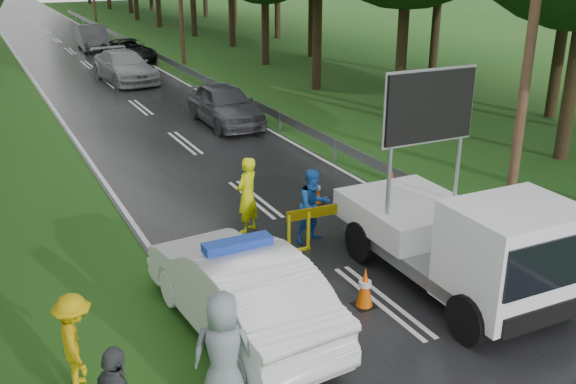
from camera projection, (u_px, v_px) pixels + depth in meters
ground at (382, 302)px, 12.31m from camera, size 160.00×160.00×0.00m
road at (88, 65)px, 37.36m from camera, size 7.00×140.00×0.02m
guardrail at (151, 52)px, 38.44m from camera, size 0.12×60.06×0.70m
utility_pole_near at (535, 10)px, 14.37m from camera, size 1.40×0.24×10.00m
police_sedan at (239, 290)px, 11.14m from camera, size 2.06×4.96×1.75m
work_truck at (463, 239)px, 12.30m from camera, size 2.43×5.25×4.14m
barrier at (337, 214)px, 14.41m from camera, size 2.45×0.23×1.01m
officer at (247, 195)px, 15.05m from camera, size 0.81×0.73×1.85m
civilian at (314, 206)px, 14.57m from camera, size 0.92×0.75×1.75m
bystander_left at (76, 342)px, 9.67m from camera, size 0.62×1.04×1.58m
bystander_right at (224, 354)px, 9.13m from camera, size 1.11×0.99×1.90m
queue_car_first at (225, 104)px, 24.48m from camera, size 1.89×4.63×1.57m
queue_car_second at (124, 67)px, 32.45m from camera, size 2.68×5.47×1.53m
queue_car_third at (129, 51)px, 38.20m from camera, size 2.68×4.96×1.32m
queue_car_fourth at (93, 38)px, 42.75m from camera, size 1.91×4.97×1.62m
cone_center at (365, 288)px, 12.00m from camera, size 0.39×0.39×0.82m
cone_far at (316, 191)px, 16.93m from camera, size 0.35×0.35×0.74m
cone_left_mid at (212, 313)px, 11.23m from camera, size 0.36×0.36×0.77m
cone_right at (391, 185)px, 17.26m from camera, size 0.38×0.38×0.80m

